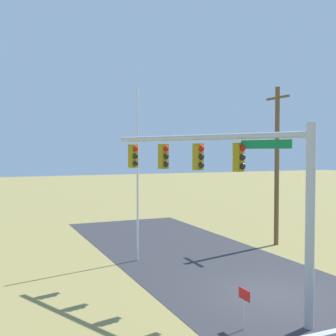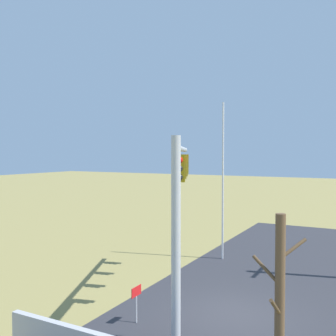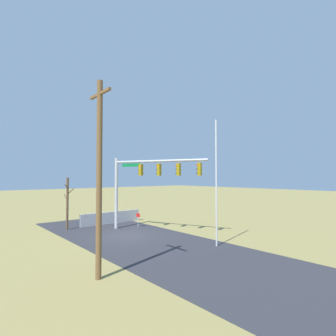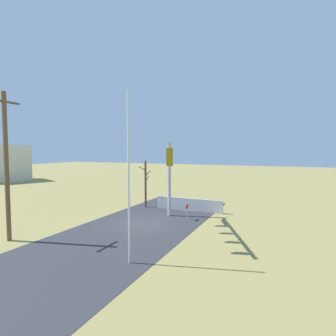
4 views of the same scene
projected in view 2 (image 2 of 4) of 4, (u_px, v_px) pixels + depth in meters
ground_plane at (234, 313)px, 13.66m from camera, size 160.00×160.00×0.00m
road_surface at (263, 280)px, 17.18m from camera, size 28.00×8.00×0.01m
signal_mast at (180, 184)px, 14.10m from camera, size 7.80×3.59×6.13m
flagpole at (223, 181)px, 20.52m from camera, size 0.10×0.10×8.28m
bare_tree at (279, 322)px, 7.72m from camera, size 1.27×1.02×4.43m
open_sign at (136, 296)px, 12.84m from camera, size 0.56×0.04×1.22m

